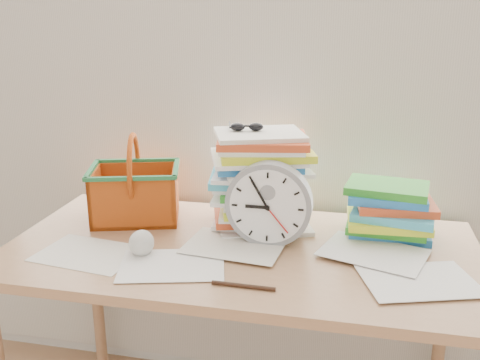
% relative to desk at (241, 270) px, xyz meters
% --- Properties ---
extents(curtain, '(2.40, 0.01, 2.50)m').
position_rel_desk_xyz_m(curtain, '(0.00, 0.38, 0.62)').
color(curtain, beige).
rests_on(curtain, room_shell).
extents(desk, '(1.40, 0.70, 0.75)m').
position_rel_desk_xyz_m(desk, '(0.00, 0.00, 0.00)').
color(desk, '#9E6F4A').
rests_on(desk, ground).
extents(paper_stack, '(0.37, 0.32, 0.31)m').
position_rel_desk_xyz_m(paper_stack, '(0.03, 0.17, 0.23)').
color(paper_stack, white).
rests_on(paper_stack, desk).
extents(clock, '(0.26, 0.05, 0.26)m').
position_rel_desk_xyz_m(clock, '(0.08, 0.04, 0.20)').
color(clock, gray).
rests_on(clock, desk).
extents(sunglasses, '(0.14, 0.12, 0.03)m').
position_rel_desk_xyz_m(sunglasses, '(-0.02, 0.19, 0.40)').
color(sunglasses, black).
rests_on(sunglasses, paper_stack).
extents(book_stack, '(0.28, 0.22, 0.17)m').
position_rel_desk_xyz_m(book_stack, '(0.43, 0.17, 0.16)').
color(book_stack, white).
rests_on(book_stack, desk).
extents(basket, '(0.34, 0.29, 0.29)m').
position_rel_desk_xyz_m(basket, '(-0.39, 0.15, 0.22)').
color(basket, '#C55213').
rests_on(basket, desk).
extents(crumpled_ball, '(0.07, 0.07, 0.07)m').
position_rel_desk_xyz_m(crumpled_ball, '(-0.27, -0.11, 0.11)').
color(crumpled_ball, silver).
rests_on(crumpled_ball, desk).
extents(pen, '(0.17, 0.01, 0.01)m').
position_rel_desk_xyz_m(pen, '(0.06, -0.24, 0.08)').
color(pen, black).
rests_on(pen, desk).
extents(scattered_papers, '(1.26, 0.42, 0.02)m').
position_rel_desk_xyz_m(scattered_papers, '(0.00, 0.00, 0.08)').
color(scattered_papers, white).
rests_on(scattered_papers, desk).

